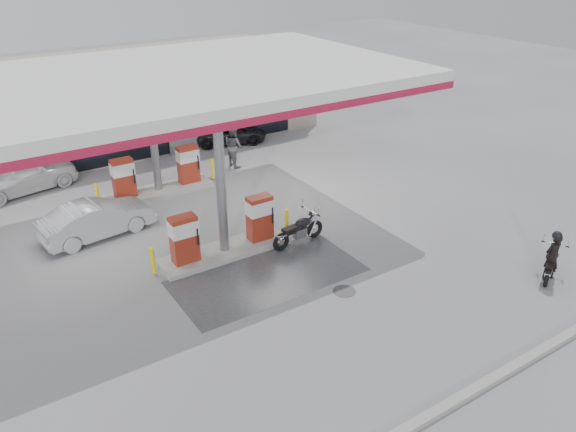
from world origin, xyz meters
The scene contains 15 objects.
ground centered at (0.00, 0.00, 0.00)m, with size 90.00×90.00×0.00m, color gray.
wet_patch centered at (0.50, 0.00, 0.00)m, with size 6.00×3.00×0.00m, color #4C4C4F.
drain_cover centered at (2.00, -2.00, 0.00)m, with size 0.70×0.70×0.01m, color #38383A.
kerb centered at (0.00, -7.00, 0.07)m, with size 28.00×0.25×0.15m, color gray.
store_building centered at (0.01, 15.94, 2.01)m, with size 22.00×8.22×4.00m.
canopy centered at (0.00, 5.00, 5.27)m, with size 16.00×10.02×5.51m.
pump_island_near centered at (0.00, 2.00, 0.71)m, with size 5.14×1.30×1.78m.
pump_island_far centered at (0.00, 8.00, 0.71)m, with size 5.14×1.30×1.78m.
main_motorcycle centered at (7.96, -4.82, 0.42)m, with size 1.70×1.04×0.96m.
biker_main centered at (7.79, -4.92, 0.79)m, with size 0.58×0.38×1.59m, color black.
parked_motorcycle centered at (2.51, 1.21, 0.50)m, with size 2.19×0.84×1.13m.
sedan_white centered at (-4.77, 11.20, 0.78)m, with size 1.85×4.59×1.56m, color silver.
attendant centered at (4.12, 9.00, 0.97)m, with size 0.94×0.73×1.93m, color #5A595E.
hatchback_silver centered at (-3.19, 5.60, 0.66)m, with size 1.39×3.99×1.32m, color #B1B5BA.
parked_car_right centered at (5.48, 12.00, 0.52)m, with size 1.71×3.72×1.03m, color black.
Camera 1 is at (-7.16, -12.97, 9.68)m, focal length 35.00 mm.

